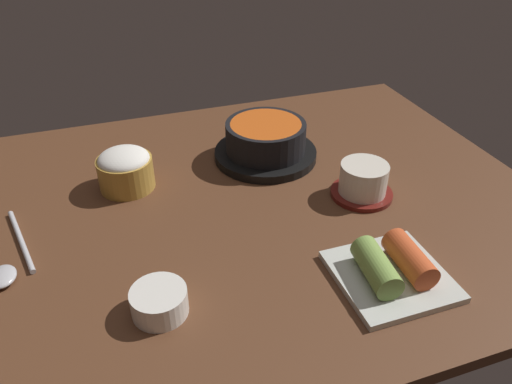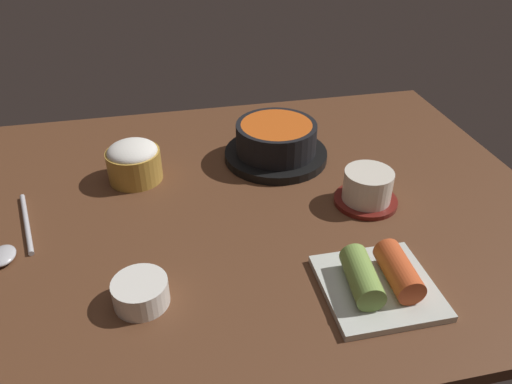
{
  "view_description": "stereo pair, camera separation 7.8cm",
  "coord_description": "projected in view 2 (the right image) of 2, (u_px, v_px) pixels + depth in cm",
  "views": [
    {
      "loc": [
        -19.25,
        -63.54,
        48.75
      ],
      "look_at": [
        2.0,
        -2.0,
        5.0
      ],
      "focal_mm": 34.7,
      "sensor_mm": 36.0,
      "label": 1
    },
    {
      "loc": [
        -11.71,
        -65.65,
        48.75
      ],
      "look_at": [
        2.0,
        -2.0,
        5.0
      ],
      "focal_mm": 34.7,
      "sensor_mm": 36.0,
      "label": 2
    }
  ],
  "objects": [
    {
      "name": "dining_table",
      "position": [
        242.0,
        207.0,
        0.82
      ],
      "size": [
        100.0,
        76.0,
        2.0
      ],
      "primitive_type": "cube",
      "color": "#56331E",
      "rests_on": "ground"
    },
    {
      "name": "side_bowl_near",
      "position": [
        141.0,
        292.0,
        0.62
      ],
      "size": [
        7.07,
        7.07,
        3.44
      ],
      "color": "white",
      "rests_on": "dining_table"
    },
    {
      "name": "stone_pot",
      "position": [
        276.0,
        143.0,
        0.91
      ],
      "size": [
        19.16,
        19.16,
        7.11
      ],
      "color": "black",
      "rests_on": "dining_table"
    },
    {
      "name": "tea_cup_with_saucer",
      "position": [
        367.0,
        188.0,
        0.8
      ],
      "size": [
        10.32,
        10.32,
        5.89
      ],
      "color": "maroon",
      "rests_on": "dining_table"
    },
    {
      "name": "kimchi_plate",
      "position": [
        379.0,
        280.0,
        0.64
      ],
      "size": [
        14.39,
        14.39,
        4.73
      ],
      "color": "silver",
      "rests_on": "dining_table"
    },
    {
      "name": "rice_bowl",
      "position": [
        134.0,
        161.0,
        0.85
      ],
      "size": [
        9.32,
        9.32,
        7.08
      ],
      "color": "#B78C38",
      "rests_on": "dining_table"
    },
    {
      "name": "spoon",
      "position": [
        11.0,
        244.0,
        0.71
      ],
      "size": [
        5.96,
        17.99,
        1.35
      ],
      "color": "#B7B7BC",
      "rests_on": "dining_table"
    }
  ]
}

